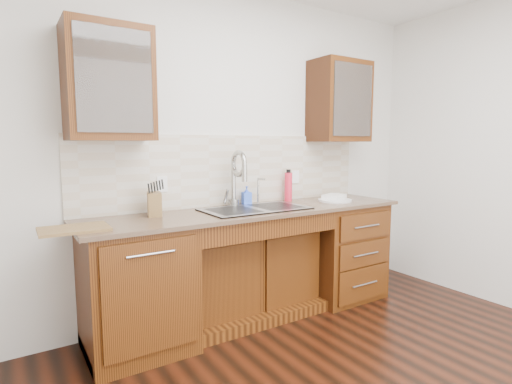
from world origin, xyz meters
TOP-DOWN VIEW (x-y plane):
  - wall_back at (0.00, 1.80)m, footprint 4.00×0.10m
  - base_cabinet_left at (-0.95, 1.44)m, footprint 0.70×0.62m
  - base_cabinet_center at (0.00, 1.53)m, footprint 1.20×0.44m
  - base_cabinet_right at (0.95, 1.44)m, footprint 0.70×0.62m
  - countertop at (0.00, 1.43)m, footprint 2.70×0.65m
  - backsplash at (0.00, 1.74)m, footprint 2.70×0.02m
  - sink at (0.00, 1.41)m, footprint 0.84×0.46m
  - faucet at (-0.07, 1.64)m, footprint 0.04×0.04m
  - filter_tap at (0.18, 1.65)m, footprint 0.02×0.02m
  - upper_cabinet_left at (-1.05, 1.58)m, footprint 0.55×0.34m
  - upper_cabinet_right at (1.05, 1.58)m, footprint 0.55×0.34m
  - outlet_left at (-0.65, 1.73)m, footprint 0.08×0.01m
  - outlet_right at (0.65, 1.73)m, footprint 0.08×0.01m
  - soap_bottle at (0.07, 1.66)m, footprint 0.08×0.09m
  - water_bottle at (0.51, 1.65)m, footprint 0.09×0.09m
  - plate at (0.86, 1.41)m, footprint 0.31×0.31m
  - dish_towel at (0.91, 1.47)m, footprint 0.27×0.23m
  - knife_block at (-0.77, 1.56)m, footprint 0.13×0.17m
  - cutting_board at (-1.34, 1.33)m, footprint 0.40×0.28m
  - cup_left_a at (-1.20, 1.58)m, footprint 0.13×0.13m
  - cup_left_b at (-0.95, 1.58)m, footprint 0.12×0.12m
  - cup_right_a at (0.92, 1.58)m, footprint 0.15×0.15m
  - cup_right_b at (1.17, 1.58)m, footprint 0.12×0.12m

SIDE VIEW (x-z plane):
  - base_cabinet_center at x=0.00m, z-range 0.00..0.70m
  - base_cabinet_left at x=-0.95m, z-range 0.00..0.88m
  - base_cabinet_right at x=0.95m, z-range 0.00..0.88m
  - sink at x=0.00m, z-range 0.73..0.92m
  - countertop at x=0.00m, z-range 0.88..0.91m
  - plate at x=0.86m, z-range 0.91..0.93m
  - cutting_board at x=-1.34m, z-range 0.91..0.93m
  - dish_towel at x=0.91m, z-range 0.93..0.96m
  - soap_bottle at x=0.07m, z-range 0.91..1.07m
  - knife_block at x=-0.77m, z-range 0.91..1.08m
  - filter_tap at x=0.18m, z-range 0.91..1.15m
  - water_bottle at x=0.51m, z-range 0.91..1.17m
  - faucet at x=-0.07m, z-range 0.91..1.31m
  - outlet_left at x=-0.65m, z-range 1.06..1.18m
  - outlet_right at x=0.65m, z-range 1.06..1.18m
  - backsplash at x=0.00m, z-range 0.91..1.50m
  - wall_back at x=0.00m, z-range 0.00..2.70m
  - cup_left_b at x=-0.95m, z-range 1.72..1.81m
  - cup_right_b at x=1.17m, z-range 1.72..1.82m
  - cup_left_a at x=-1.20m, z-range 1.72..1.82m
  - cup_right_a at x=0.92m, z-range 1.72..1.83m
  - upper_cabinet_left at x=-1.05m, z-range 1.45..2.20m
  - upper_cabinet_right at x=1.05m, z-range 1.45..2.20m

